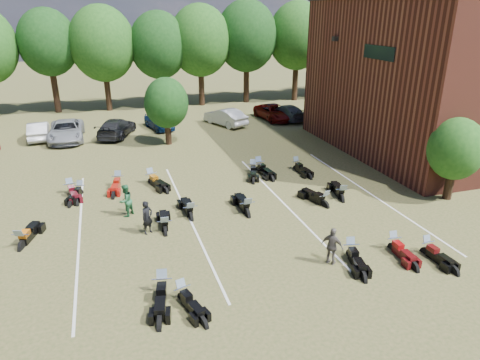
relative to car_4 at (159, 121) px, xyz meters
name	(u,v)px	position (x,y,z in m)	size (l,w,h in m)	color
ground	(269,237)	(2.06, -20.23, -0.66)	(160.00, 160.00, 0.00)	brown
car_1	(39,131)	(-9.29, -0.32, 0.01)	(1.43, 4.09, 1.35)	#B6B5BA
car_2	(66,131)	(-7.24, -1.33, 0.08)	(2.47, 5.36, 1.49)	gray
car_3	(117,128)	(-3.51, -1.32, 0.04)	(1.97, 4.85, 1.41)	black
car_4	(159,121)	(0.00, 0.00, 0.00)	(1.57, 3.90, 1.33)	#0B234E
car_5	(225,117)	(5.66, -0.54, 0.06)	(1.54, 4.42, 1.46)	beige
car_6	(274,112)	(10.49, 0.07, 0.01)	(2.25, 4.89, 1.36)	#500704
car_7	(286,112)	(11.50, -0.30, 0.02)	(1.90, 4.68, 1.36)	#36373B
person_black	(147,218)	(-2.98, -18.26, 0.11)	(0.56, 0.37, 1.55)	black
person_green	(126,201)	(-3.77, -16.16, 0.14)	(0.78, 0.61, 1.60)	#246038
person_grey	(332,246)	(3.60, -22.97, 0.11)	(0.91, 0.38, 1.55)	#564F49
motorcycle_1	(163,294)	(-3.00, -22.90, -0.66)	(0.73, 2.29, 1.28)	black
motorcycle_3	(183,301)	(-2.42, -23.51, -0.66)	(0.64, 2.02, 1.13)	black
motorcycle_4	(350,257)	(4.55, -22.79, -0.66)	(0.68, 2.15, 1.20)	black
motorcycle_5	(426,254)	(7.66, -23.53, -0.66)	(0.65, 2.03, 1.13)	black
motorcycle_6	(392,250)	(6.56, -22.84, -0.66)	(0.66, 2.07, 1.15)	#460A0C
motorcycle_8	(23,248)	(-8.18, -17.96, -0.66)	(0.73, 2.28, 1.27)	black
motorcycle_9	(166,233)	(-2.26, -18.52, -0.66)	(0.70, 2.19, 1.22)	black
motorcycle_10	(247,215)	(1.81, -17.92, -0.66)	(0.77, 2.41, 1.35)	black
motorcycle_11	(191,219)	(-0.88, -17.44, -0.66)	(0.72, 2.25, 1.26)	black
motorcycle_12	(342,200)	(7.11, -17.76, -0.66)	(0.73, 2.30, 1.28)	black
motorcycle_13	(324,206)	(5.88, -18.14, -0.66)	(0.73, 2.29, 1.28)	black
motorcycle_14	(71,194)	(-6.50, -12.50, -0.66)	(0.70, 2.19, 1.22)	#450912
motorcycle_15	(119,186)	(-3.97, -12.14, -0.66)	(0.71, 2.23, 1.24)	#99100B
motorcycle_16	(81,195)	(-6.00, -12.79, -0.66)	(0.64, 2.01, 1.12)	black
motorcycle_17	(152,184)	(-2.13, -12.33, -0.66)	(0.73, 2.31, 1.29)	black
motorcycle_18	(253,173)	(4.00, -12.51, -0.66)	(0.69, 2.17, 1.21)	black
motorcycle_19	(259,171)	(4.47, -12.31, -0.66)	(0.74, 2.32, 1.29)	black
motorcycle_20	(296,170)	(6.77, -12.82, -0.66)	(0.68, 2.14, 1.19)	black
tree_line	(154,43)	(1.06, 8.77, 5.65)	(56.00, 6.00, 9.79)	black
young_tree_near_building	(456,149)	(12.56, -19.23, 2.09)	(2.80, 2.80, 4.16)	black
young_tree_midfield	(166,103)	(0.06, -4.73, 2.43)	(3.20, 3.20, 4.70)	black
parking_lines	(189,217)	(-0.94, -17.23, -0.66)	(20.10, 14.00, 0.01)	silver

